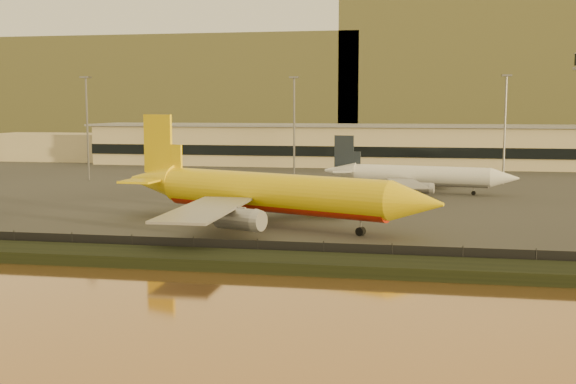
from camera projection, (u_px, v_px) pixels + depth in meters
name	position (u px, v px, depth m)	size (l,w,h in m)	color
ground	(265.00, 240.00, 99.78)	(900.00, 900.00, 0.00)	black
embankment	(233.00, 261.00, 83.10)	(320.00, 7.00, 1.40)	black
tarmac	(341.00, 175.00, 192.51)	(320.00, 220.00, 0.20)	#2D2D2D
perimeter_fence	(241.00, 249.00, 86.94)	(300.00, 0.05, 2.20)	black
terminal_building	(305.00, 145.00, 224.24)	(202.00, 25.00, 12.60)	tan
apron_light_masts	(396.00, 118.00, 168.41)	(152.20, 12.20, 25.40)	slate
distant_hills	(352.00, 84.00, 431.73)	(470.00, 160.00, 70.00)	brown
dhl_cargo_jet	(268.00, 193.00, 109.74)	(54.12, 51.21, 16.82)	yellow
white_narrowbody_jet	(418.00, 176.00, 152.07)	(41.10, 39.58, 11.85)	white
gse_vehicle_yellow	(318.00, 209.00, 121.20)	(4.25, 1.91, 1.91)	yellow
gse_vehicle_white	(226.00, 200.00, 134.33)	(3.44, 1.55, 1.55)	white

